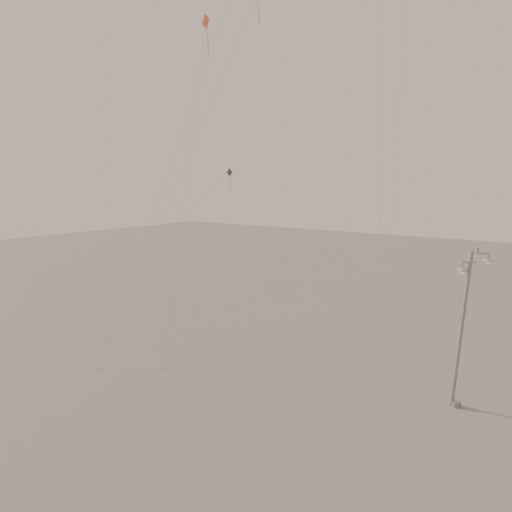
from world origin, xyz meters
The scene contains 5 objects.
ground centered at (0.00, 0.00, 0.00)m, with size 160.00×160.00×0.00m, color gray.
street_lamp centered at (9.81, 5.48, 4.36)m, with size 1.59×0.78×8.16m.
kite_1 centered at (-5.13, 4.82, 17.59)m, with size 5.26×9.46×23.19m.
kite_3 centered at (-4.44, 1.75, 15.80)m, with size 2.25×2.51×20.50m.
kite_6 centered at (-13.18, 10.77, 9.21)m, with size 9.02×9.42×12.33m.
Camera 1 is at (15.74, -19.73, 11.42)m, focal length 35.00 mm.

